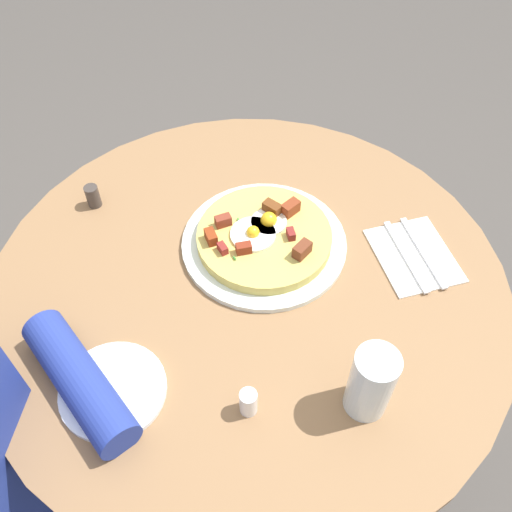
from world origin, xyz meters
TOP-DOWN VIEW (x-y plane):
  - ground_plane at (0.00, 0.00)m, footprint 6.00×6.00m
  - dining_table at (0.00, 0.00)m, footprint 0.97×0.97m
  - pizza_plate at (0.09, -0.02)m, footprint 0.32×0.32m
  - breakfast_pizza at (0.09, -0.02)m, footprint 0.26×0.26m
  - bread_plate at (-0.24, 0.19)m, footprint 0.17×0.17m
  - napkin at (0.10, -0.31)m, footprint 0.21×0.19m
  - fork at (0.10, -0.33)m, footprint 0.17×0.08m
  - knife at (0.09, -0.29)m, footprint 0.17×0.08m
  - water_glass at (-0.21, -0.21)m, footprint 0.07×0.07m
  - salt_shaker at (-0.25, -0.03)m, footprint 0.03×0.03m
  - pepper_shaker at (0.16, 0.34)m, footprint 0.03×0.03m

SIDE VIEW (x-z plane):
  - ground_plane at x=0.00m, z-range 0.00..0.00m
  - dining_table at x=0.00m, z-range 0.19..0.92m
  - napkin at x=0.10m, z-range 0.73..0.73m
  - bread_plate at x=-0.24m, z-range 0.73..0.74m
  - pizza_plate at x=0.09m, z-range 0.73..0.74m
  - fork at x=0.10m, z-range 0.73..0.74m
  - knife at x=0.09m, z-range 0.73..0.74m
  - pepper_shaker at x=0.16m, z-range 0.73..0.78m
  - breakfast_pizza at x=0.09m, z-range 0.73..0.78m
  - salt_shaker at x=-0.25m, z-range 0.73..0.78m
  - water_glass at x=-0.21m, z-range 0.73..0.87m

